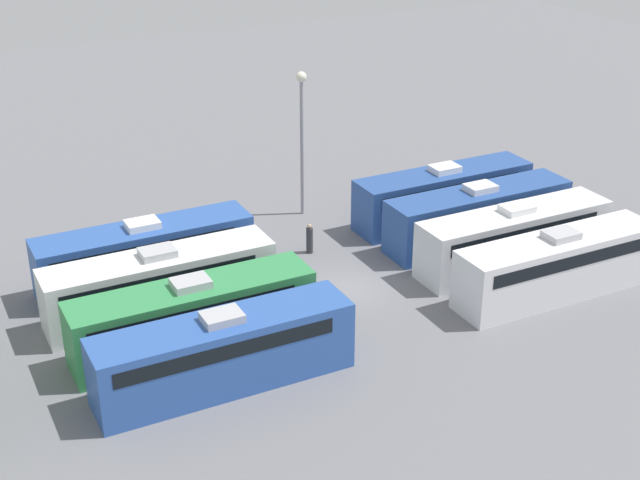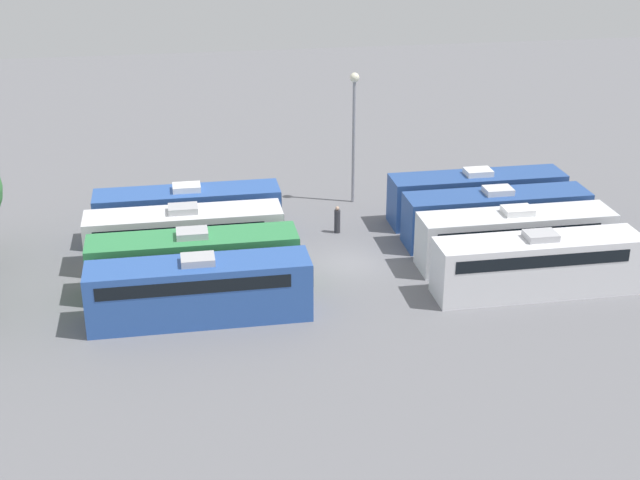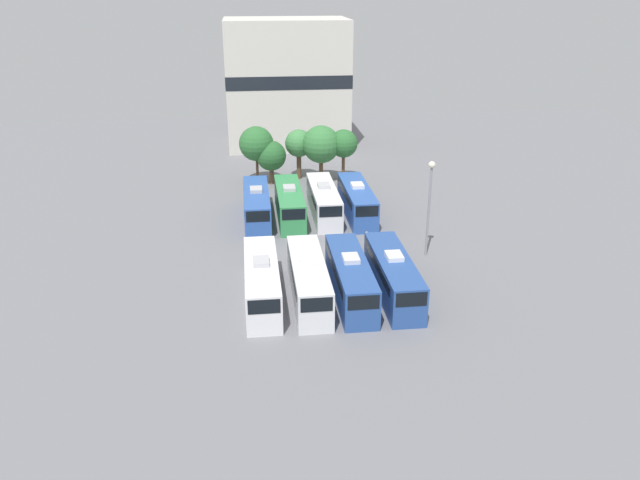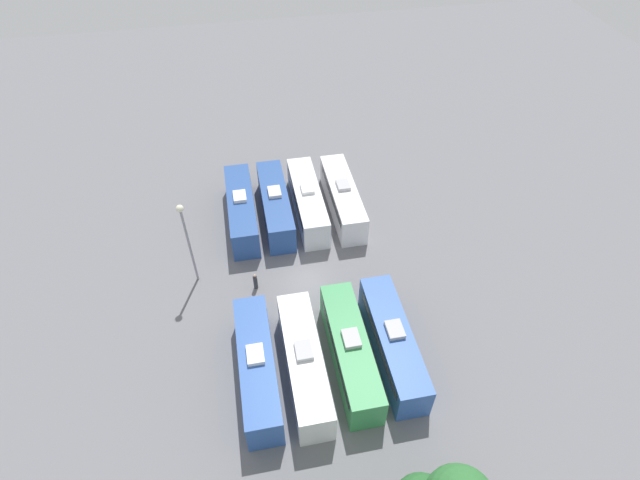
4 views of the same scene
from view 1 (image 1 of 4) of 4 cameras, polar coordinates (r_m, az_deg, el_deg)
name	(u,v)px [view 1 (image 1 of 4)]	position (r m, az deg, el deg)	size (l,w,h in m)	color
ground_plane	(350,287)	(44.35, 1.92, -3.05)	(119.64, 119.64, 0.00)	slate
bus_0	(557,264)	(44.48, 14.93, -1.49)	(2.52, 10.77, 3.35)	white
bus_1	(514,236)	(46.94, 12.29, 0.25)	(2.52, 10.77, 3.35)	silver
bus_2	(478,214)	(49.23, 10.06, 1.65)	(2.52, 10.77, 3.35)	#284C93
bus_3	(443,194)	(51.67, 7.86, 2.95)	(2.52, 10.77, 3.35)	#284C93
bus_4	(223,350)	(36.40, -6.22, -7.03)	(2.52, 10.77, 3.35)	#2D56A8
bus_5	(192,315)	(39.05, -8.18, -4.75)	(2.52, 10.77, 3.35)	#338C4C
bus_6	(159,282)	(41.94, -10.24, -2.69)	(2.52, 10.77, 3.35)	silver
bus_7	(144,253)	(44.95, -11.18, -0.80)	(2.52, 10.77, 3.35)	#2D56A8
worker_person	(310,239)	(47.56, -0.68, 0.04)	(0.36, 0.36, 1.68)	#333338
light_pole	(302,121)	(50.74, -1.18, 7.65)	(0.60, 0.60, 8.52)	gray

